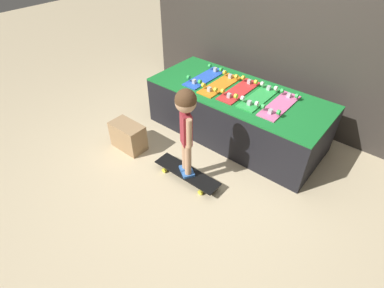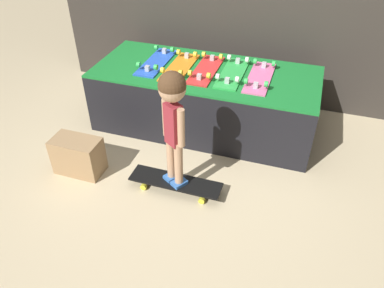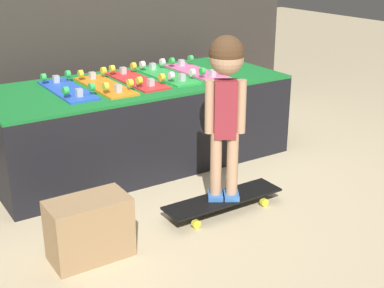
{
  "view_description": "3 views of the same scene",
  "coord_description": "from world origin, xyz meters",
  "px_view_note": "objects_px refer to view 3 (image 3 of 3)",
  "views": [
    {
      "loc": [
        1.57,
        -2.11,
        2.35
      ],
      "look_at": [
        -0.04,
        -0.17,
        0.31
      ],
      "focal_mm": 28.0,
      "sensor_mm": 36.0,
      "label": 1
    },
    {
      "loc": [
        0.9,
        -2.51,
        2.21
      ],
      "look_at": [
        0.12,
        -0.13,
        0.33
      ],
      "focal_mm": 35.0,
      "sensor_mm": 36.0,
      "label": 2
    },
    {
      "loc": [
        -1.71,
        -2.75,
        1.56
      ],
      "look_at": [
        -0.05,
        -0.16,
        0.4
      ],
      "focal_mm": 50.0,
      "sensor_mm": 36.0,
      "label": 3
    }
  ],
  "objects_px": {
    "skateboard_blue_on_rack": "(67,89)",
    "skateboard_pink_on_rack": "(196,71)",
    "skateboard_red_on_rack": "(136,79)",
    "skateboard_on_floor": "(223,200)",
    "skateboard_orange_on_rack": "(105,85)",
    "child": "(226,88)",
    "storage_box": "(89,229)",
    "skateboard_green_on_rack": "(167,75)"
  },
  "relations": [
    {
      "from": "skateboard_blue_on_rack",
      "to": "storage_box",
      "type": "bearing_deg",
      "value": -106.63
    },
    {
      "from": "skateboard_orange_on_rack",
      "to": "skateboard_pink_on_rack",
      "type": "xyz_separation_m",
      "value": [
        0.78,
        0.03,
        0.0
      ]
    },
    {
      "from": "skateboard_orange_on_rack",
      "to": "child",
      "type": "bearing_deg",
      "value": -72.74
    },
    {
      "from": "skateboard_on_floor",
      "to": "storage_box",
      "type": "xyz_separation_m",
      "value": [
        -0.89,
        -0.04,
        0.09
      ]
    },
    {
      "from": "skateboard_red_on_rack",
      "to": "skateboard_on_floor",
      "type": "relative_size",
      "value": 0.85
    },
    {
      "from": "skateboard_blue_on_rack",
      "to": "skateboard_pink_on_rack",
      "type": "relative_size",
      "value": 1.0
    },
    {
      "from": "child",
      "to": "storage_box",
      "type": "relative_size",
      "value": 2.38
    },
    {
      "from": "storage_box",
      "to": "skateboard_red_on_rack",
      "type": "bearing_deg",
      "value": 51.69
    },
    {
      "from": "skateboard_orange_on_rack",
      "to": "child",
      "type": "relative_size",
      "value": 0.66
    },
    {
      "from": "skateboard_blue_on_rack",
      "to": "skateboard_pink_on_rack",
      "type": "height_order",
      "value": "same"
    },
    {
      "from": "child",
      "to": "skateboard_pink_on_rack",
      "type": "bearing_deg",
      "value": 97.32
    },
    {
      "from": "skateboard_pink_on_rack",
      "to": "skateboard_green_on_rack",
      "type": "bearing_deg",
      "value": 178.13
    },
    {
      "from": "skateboard_blue_on_rack",
      "to": "skateboard_on_floor",
      "type": "distance_m",
      "value": 1.31
    },
    {
      "from": "skateboard_red_on_rack",
      "to": "child",
      "type": "distance_m",
      "value": 1.04
    },
    {
      "from": "skateboard_pink_on_rack",
      "to": "skateboard_on_floor",
      "type": "distance_m",
      "value": 1.26
    },
    {
      "from": "skateboard_on_floor",
      "to": "skateboard_orange_on_rack",
      "type": "bearing_deg",
      "value": 107.26
    },
    {
      "from": "skateboard_red_on_rack",
      "to": "skateboard_on_floor",
      "type": "bearing_deg",
      "value": -87.17
    },
    {
      "from": "skateboard_blue_on_rack",
      "to": "skateboard_green_on_rack",
      "type": "xyz_separation_m",
      "value": [
        0.78,
        -0.0,
        0.0
      ]
    },
    {
      "from": "skateboard_pink_on_rack",
      "to": "storage_box",
      "type": "relative_size",
      "value": 1.58
    },
    {
      "from": "skateboard_red_on_rack",
      "to": "child",
      "type": "bearing_deg",
      "value": -87.17
    },
    {
      "from": "skateboard_red_on_rack",
      "to": "skateboard_pink_on_rack",
      "type": "xyz_separation_m",
      "value": [
        0.52,
        0.0,
        0.0
      ]
    },
    {
      "from": "skateboard_orange_on_rack",
      "to": "skateboard_pink_on_rack",
      "type": "distance_m",
      "value": 0.78
    },
    {
      "from": "skateboard_pink_on_rack",
      "to": "skateboard_on_floor",
      "type": "bearing_deg",
      "value": -114.57
    },
    {
      "from": "skateboard_blue_on_rack",
      "to": "skateboard_orange_on_rack",
      "type": "bearing_deg",
      "value": -8.12
    },
    {
      "from": "child",
      "to": "storage_box",
      "type": "xyz_separation_m",
      "value": [
        -0.89,
        -0.04,
        -0.62
      ]
    },
    {
      "from": "skateboard_green_on_rack",
      "to": "skateboard_pink_on_rack",
      "type": "height_order",
      "value": "same"
    },
    {
      "from": "skateboard_orange_on_rack",
      "to": "storage_box",
      "type": "relative_size",
      "value": 1.58
    },
    {
      "from": "skateboard_green_on_rack",
      "to": "skateboard_on_floor",
      "type": "relative_size",
      "value": 0.85
    },
    {
      "from": "skateboard_on_floor",
      "to": "skateboard_blue_on_rack",
      "type": "bearing_deg",
      "value": 118.82
    },
    {
      "from": "skateboard_red_on_rack",
      "to": "skateboard_pink_on_rack",
      "type": "height_order",
      "value": "same"
    },
    {
      "from": "skateboard_red_on_rack",
      "to": "skateboard_on_floor",
      "type": "xyz_separation_m",
      "value": [
        0.05,
        -1.02,
        -0.56
      ]
    },
    {
      "from": "skateboard_blue_on_rack",
      "to": "skateboard_green_on_rack",
      "type": "distance_m",
      "value": 0.78
    },
    {
      "from": "skateboard_orange_on_rack",
      "to": "skateboard_green_on_rack",
      "type": "xyz_separation_m",
      "value": [
        0.52,
        0.03,
        0.0
      ]
    },
    {
      "from": "skateboard_blue_on_rack",
      "to": "skateboard_on_floor",
      "type": "bearing_deg",
      "value": -61.18
    },
    {
      "from": "child",
      "to": "storage_box",
      "type": "height_order",
      "value": "child"
    },
    {
      "from": "skateboard_red_on_rack",
      "to": "skateboard_green_on_rack",
      "type": "relative_size",
      "value": 1.0
    },
    {
      "from": "skateboard_orange_on_rack",
      "to": "storage_box",
      "type": "xyz_separation_m",
      "value": [
        -0.58,
        -1.04,
        -0.47
      ]
    },
    {
      "from": "skateboard_blue_on_rack",
      "to": "skateboard_green_on_rack",
      "type": "relative_size",
      "value": 1.0
    },
    {
      "from": "skateboard_green_on_rack",
      "to": "skateboard_on_floor",
      "type": "height_order",
      "value": "skateboard_green_on_rack"
    },
    {
      "from": "skateboard_orange_on_rack",
      "to": "skateboard_green_on_rack",
      "type": "height_order",
      "value": "same"
    },
    {
      "from": "skateboard_on_floor",
      "to": "storage_box",
      "type": "relative_size",
      "value": 1.86
    },
    {
      "from": "skateboard_pink_on_rack",
      "to": "skateboard_orange_on_rack",
      "type": "bearing_deg",
      "value": -178.11
    }
  ]
}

